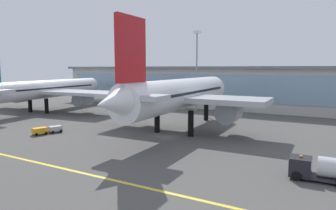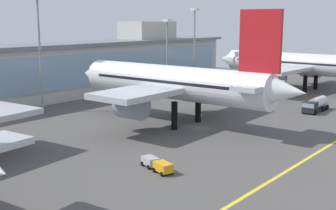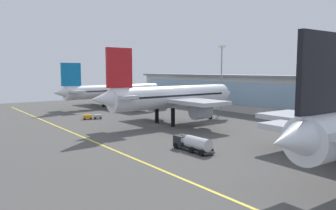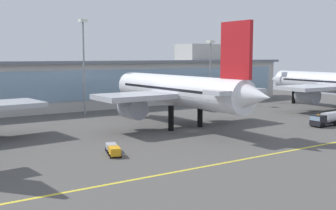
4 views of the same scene
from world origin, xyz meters
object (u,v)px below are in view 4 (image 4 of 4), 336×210
object	(u,v)px
baggage_tug_near	(113,149)
apron_light_mast_west	(243,56)
apron_light_mast_east	(84,53)
apron_light_mast_centre	(211,62)
airliner_near_right	(177,91)
fuel_tanker_truck	(327,119)

from	to	relation	value
baggage_tug_near	apron_light_mast_west	world-z (taller)	apron_light_mast_west
apron_light_mast_east	apron_light_mast_west	bearing A→B (deg)	-0.82
apron_light_mast_centre	apron_light_mast_east	distance (m)	39.46
baggage_tug_near	airliner_near_right	bearing A→B (deg)	141.38
fuel_tanker_truck	apron_light_mast_west	size ratio (longest dim) A/B	0.40
apron_light_mast_centre	baggage_tug_near	bearing A→B (deg)	-141.68
airliner_near_right	fuel_tanker_truck	size ratio (longest dim) A/B	5.44
fuel_tanker_truck	apron_light_mast_east	world-z (taller)	apron_light_mast_east
fuel_tanker_truck	apron_light_mast_east	bearing A→B (deg)	-51.82
apron_light_mast_west	apron_light_mast_east	size ratio (longest dim) A/B	0.95
apron_light_mast_centre	airliner_near_right	bearing A→B (deg)	-138.83
apron_light_mast_west	baggage_tug_near	bearing A→B (deg)	-147.42
fuel_tanker_truck	baggage_tug_near	bearing A→B (deg)	-2.59
apron_light_mast_west	apron_light_mast_centre	bearing A→B (deg)	-176.14
apron_light_mast_centre	apron_light_mast_east	xyz separation A→B (m)	(-39.35, 1.70, 2.48)
fuel_tanker_truck	apron_light_mast_centre	xyz separation A→B (m)	(3.17, 42.95, 11.53)
airliner_near_right	baggage_tug_near	xyz separation A→B (m)	(-21.97, -14.80, -6.77)
airliner_near_right	apron_light_mast_centre	size ratio (longest dim) A/B	2.56
airliner_near_right	baggage_tug_near	world-z (taller)	airliner_near_right
apron_light_mast_west	apron_light_mast_east	bearing A→B (deg)	179.18
apron_light_mast_west	apron_light_mast_centre	xyz separation A→B (m)	(-13.88, -0.94, -1.78)
airliner_near_right	apron_light_mast_centre	bearing A→B (deg)	-50.19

